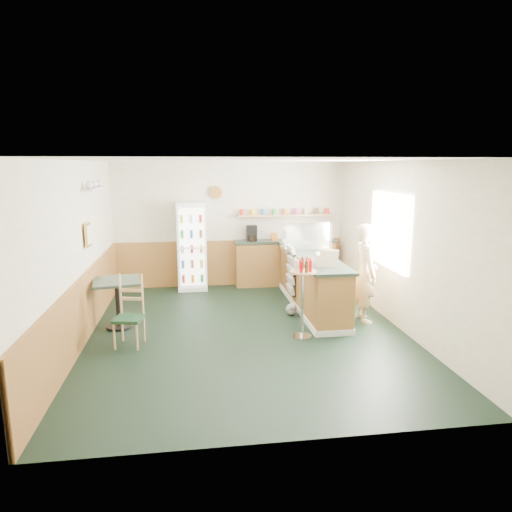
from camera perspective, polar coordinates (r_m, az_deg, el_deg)
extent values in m
plane|color=black|center=(7.43, -1.20, -9.44)|extent=(6.00, 6.00, 0.00)
cube|color=silver|center=(10.02, -3.27, 3.97)|extent=(5.00, 0.02, 2.70)
cube|color=silver|center=(7.22, -21.44, 0.30)|extent=(0.02, 6.00, 2.70)
cube|color=silver|center=(7.76, 17.49, 1.29)|extent=(0.02, 6.00, 2.70)
cube|color=white|center=(6.94, -1.29, 11.96)|extent=(5.00, 6.00, 0.02)
cube|color=#A37334|center=(10.13, -3.20, -0.84)|extent=(4.98, 0.05, 1.00)
cube|color=#A37334|center=(7.41, -20.67, -6.16)|extent=(0.05, 5.98, 1.00)
cube|color=white|center=(7.98, 16.34, 3.07)|extent=(0.06, 1.45, 1.25)
cube|color=tan|center=(7.65, -20.27, 2.49)|extent=(0.03, 0.32, 0.38)
cube|color=silver|center=(8.06, -19.52, 7.97)|extent=(0.18, 1.20, 0.03)
cylinder|color=#9C6827|center=(9.87, -5.03, 7.91)|extent=(0.26, 0.04, 0.26)
cube|color=#A37334|center=(8.54, 6.97, -3.39)|extent=(0.60, 2.95, 0.95)
cube|color=silver|center=(8.65, 6.91, -6.12)|extent=(0.64, 2.97, 0.10)
cube|color=#2A392F|center=(8.42, 7.06, -0.04)|extent=(0.68, 3.01, 0.05)
cube|color=#A37334|center=(10.14, 3.66, -0.98)|extent=(2.20, 0.38, 0.95)
cube|color=#2A392F|center=(10.04, 3.70, 1.87)|extent=(2.24, 0.42, 0.05)
cube|color=tan|center=(10.04, 3.65, 5.12)|extent=(2.10, 0.22, 0.04)
cube|color=black|center=(9.89, -0.55, 2.89)|extent=(0.22, 0.18, 0.34)
cylinder|color=#B2664C|center=(9.89, -1.77, 5.51)|extent=(0.10, 0.10, 0.12)
cylinder|color=#B2664C|center=(9.91, -0.40, 5.53)|extent=(0.10, 0.10, 0.12)
cylinder|color=#B2664C|center=(9.95, 0.96, 5.55)|extent=(0.10, 0.10, 0.12)
cylinder|color=#B2664C|center=(9.99, 2.31, 5.57)|extent=(0.10, 0.10, 0.12)
cylinder|color=#B2664C|center=(10.03, 3.65, 5.58)|extent=(0.10, 0.10, 0.12)
cylinder|color=#B2664C|center=(10.08, 4.98, 5.59)|extent=(0.10, 0.10, 0.12)
cylinder|color=#B2664C|center=(10.14, 6.30, 5.59)|extent=(0.10, 0.10, 0.12)
cylinder|color=#B2664C|center=(10.20, 7.60, 5.60)|extent=(0.10, 0.10, 0.12)
cylinder|color=#B2664C|center=(10.26, 8.88, 5.60)|extent=(0.10, 0.10, 0.12)
cube|color=white|center=(9.83, -8.02, 1.25)|extent=(0.61, 0.44, 1.86)
cube|color=white|center=(9.60, -8.02, 1.07)|extent=(0.51, 0.02, 1.64)
cube|color=silver|center=(9.53, -8.02, 1.00)|extent=(0.55, 0.02, 1.70)
cube|color=silver|center=(8.90, 6.22, 0.96)|extent=(0.92, 0.48, 0.06)
cube|color=silver|center=(8.86, 6.25, 2.63)|extent=(0.90, 0.46, 0.46)
cube|color=beige|center=(7.56, 8.81, -0.45)|extent=(0.40, 0.41, 0.19)
imported|color=tan|center=(7.90, 13.51, -2.11)|extent=(0.41, 0.57, 1.68)
cylinder|color=silver|center=(7.25, 5.73, -9.94)|extent=(0.31, 0.31, 0.02)
cylinder|color=silver|center=(7.08, 5.81, -6.04)|extent=(0.04, 0.04, 1.03)
cylinder|color=tan|center=(6.94, 5.89, -1.96)|extent=(0.40, 0.40, 0.03)
cylinder|color=red|center=(6.95, 6.87, -1.10)|extent=(0.05, 0.05, 0.18)
cylinder|color=red|center=(7.02, 6.46, -0.98)|extent=(0.05, 0.05, 0.18)
cylinder|color=red|center=(7.04, 5.80, -0.93)|extent=(0.05, 0.05, 0.18)
cylinder|color=red|center=(7.00, 5.20, -0.98)|extent=(0.05, 0.05, 0.18)
cylinder|color=red|center=(6.93, 4.91, -1.11)|extent=(0.05, 0.05, 0.18)
cylinder|color=red|center=(6.85, 5.10, -1.26)|extent=(0.05, 0.05, 0.18)
cylinder|color=red|center=(6.80, 5.67, -1.35)|extent=(0.05, 0.05, 0.18)
cylinder|color=red|center=(6.81, 6.36, -1.35)|extent=(0.05, 0.05, 0.18)
cylinder|color=red|center=(6.87, 6.84, -1.25)|extent=(0.05, 0.05, 0.18)
cube|color=black|center=(8.69, 4.45, -4.62)|extent=(0.05, 0.47, 0.03)
cube|color=silver|center=(8.67, 4.33, -4.18)|extent=(0.09, 0.43, 0.16)
cube|color=black|center=(8.64, 4.47, -3.40)|extent=(0.05, 0.47, 0.03)
cube|color=silver|center=(8.62, 4.35, -2.95)|extent=(0.09, 0.43, 0.16)
cube|color=black|center=(8.59, 4.49, -2.16)|extent=(0.05, 0.47, 0.03)
cube|color=silver|center=(8.57, 4.37, -1.71)|extent=(0.09, 0.43, 0.16)
cube|color=black|center=(8.55, 4.51, -0.91)|extent=(0.05, 0.47, 0.03)
cube|color=silver|center=(8.53, 4.39, -0.45)|extent=(0.09, 0.43, 0.16)
cube|color=black|center=(8.51, 4.53, 0.35)|extent=(0.05, 0.47, 0.03)
cube|color=silver|center=(8.49, 4.41, 0.81)|extent=(0.09, 0.43, 0.16)
cylinder|color=black|center=(7.92, -16.69, -8.43)|extent=(0.42, 0.42, 0.04)
cylinder|color=black|center=(7.80, -16.85, -5.81)|extent=(0.08, 0.08, 0.74)
cube|color=#2A392F|center=(7.70, -17.01, -3.05)|extent=(0.85, 0.85, 0.04)
cube|color=#15301C|center=(7.00, -15.63, -7.55)|extent=(0.46, 0.46, 0.05)
cylinder|color=tan|center=(6.95, -17.10, -9.67)|extent=(0.03, 0.03, 0.41)
cylinder|color=tan|center=(6.90, -14.32, -9.66)|extent=(0.03, 0.03, 0.41)
cylinder|color=tan|center=(7.25, -16.69, -8.74)|extent=(0.03, 0.03, 0.41)
cylinder|color=tan|center=(7.21, -14.04, -8.72)|extent=(0.03, 0.03, 0.41)
cube|color=tan|center=(7.08, -15.58, -4.68)|extent=(0.35, 0.11, 0.63)
sphere|color=gray|center=(8.19, 4.47, -6.68)|extent=(0.21, 0.21, 0.21)
sphere|color=gray|center=(8.07, 4.64, -6.33)|extent=(0.12, 0.12, 0.12)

